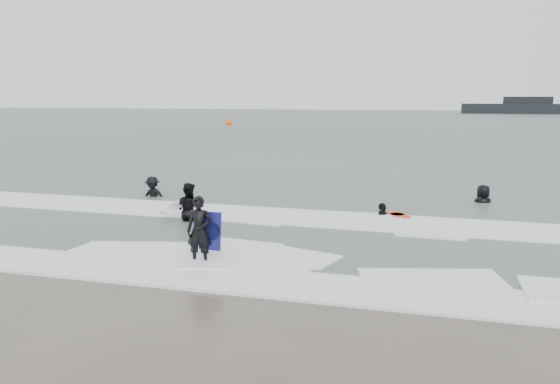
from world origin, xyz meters
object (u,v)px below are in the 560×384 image
(surfer_breaker, at_px, (153,198))
(surfer_right_near, at_px, (382,217))
(buoy, at_px, (228,123))
(surfer_right_far, at_px, (483,204))
(vessel_horizon, at_px, (527,108))
(surfer_centre, at_px, (200,264))
(surfer_wading, at_px, (189,222))

(surfer_breaker, bearing_deg, surfer_right_near, -7.35)
(surfer_right_near, distance_m, buoy, 62.80)
(surfer_right_near, height_order, surfer_right_far, surfer_right_far)
(surfer_right_far, distance_m, vessel_horizon, 124.35)
(surfer_centre, distance_m, vessel_horizon, 135.83)
(surfer_centre, bearing_deg, surfer_breaker, 121.10)
(surfer_right_near, xyz_separation_m, vessel_horizon, (21.84, 126.61, 1.53))
(surfer_wading, relative_size, surfer_right_far, 0.99)
(surfer_right_near, distance_m, vessel_horizon, 128.49)
(surfer_wading, relative_size, surfer_breaker, 1.07)
(surfer_centre, distance_m, surfer_right_far, 12.74)
(surfer_centre, relative_size, vessel_horizon, 0.06)
(surfer_wading, bearing_deg, surfer_right_near, -147.22)
(buoy, distance_m, vessel_horizon, 86.32)
(surfer_breaker, bearing_deg, surfer_right_far, 10.06)
(surfer_right_near, bearing_deg, vessel_horizon, -157.20)
(buoy, xyz_separation_m, vessel_horizon, (49.90, 70.42, 1.11))
(surfer_centre, bearing_deg, buoy, 106.02)
(surfer_breaker, relative_size, surfer_right_near, 1.05)
(surfer_right_far, xyz_separation_m, buoy, (-31.59, 52.56, 0.42))
(surfer_right_near, height_order, buoy, buoy)
(surfer_right_far, relative_size, vessel_horizon, 0.06)
(vessel_horizon, bearing_deg, surfer_right_near, -99.79)
(surfer_wading, relative_size, vessel_horizon, 0.06)
(surfer_right_far, bearing_deg, buoy, -82.83)
(surfer_wading, relative_size, surfer_right_near, 1.13)
(surfer_breaker, height_order, buoy, buoy)
(surfer_centre, xyz_separation_m, vessel_horizon, (25.69, 133.37, 1.53))
(surfer_breaker, height_order, vessel_horizon, vessel_horizon)
(surfer_breaker, relative_size, vessel_horizon, 0.06)
(surfer_wading, bearing_deg, vessel_horizon, -91.44)
(surfer_wading, distance_m, surfer_right_far, 11.50)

